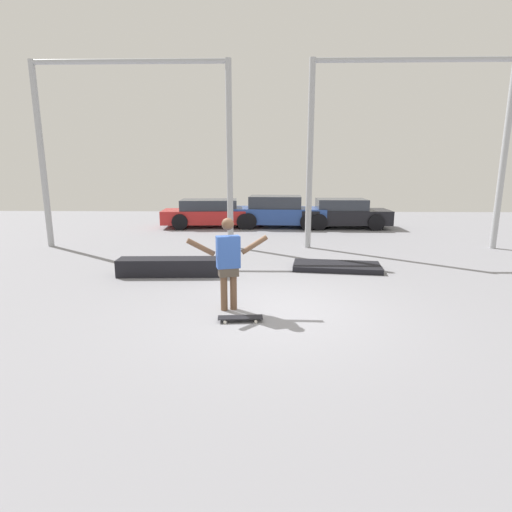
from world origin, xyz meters
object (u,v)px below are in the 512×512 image
skateboard (240,318)px  manual_pad (337,266)px  grind_box (169,267)px  parked_car_red (212,213)px  parked_car_blue (278,212)px  parked_car_black (343,214)px  skateboarder (228,260)px

skateboard → manual_pad: (2.32, 3.79, 0.00)m
skateboard → grind_box: 3.62m
parked_car_red → skateboard: bearing=-84.4°
parked_car_red → parked_car_blue: (3.00, 0.06, 0.07)m
parked_car_red → manual_pad: bearing=-65.3°
manual_pad → parked_car_black: size_ratio=0.57×
parked_car_blue → parked_car_black: size_ratio=1.08×
manual_pad → grind_box: bearing=-170.2°
parked_car_red → parked_car_black: parked_car_black is taller
skateboard → parked_car_red: parked_car_red is taller
skateboarder → parked_car_black: (4.19, 10.97, -0.32)m
skateboard → manual_pad: bearing=53.8°
skateboard → grind_box: bearing=118.0°
manual_pad → parked_car_red: 8.98m
skateboard → parked_car_blue: 11.75m
skateboarder → skateboard: bearing=-82.7°
skateboard → parked_car_blue: parked_car_blue is taller
parked_car_red → parked_car_blue: parked_car_blue is taller
manual_pad → parked_car_blue: bearing=99.6°
skateboard → parked_car_black: 12.22m
skateboarder → parked_car_red: skateboarder is taller
skateboarder → parked_car_black: size_ratio=0.44×
grind_box → parked_car_black: bearing=55.3°
skateboard → grind_box: size_ratio=0.31×
manual_pad → skateboarder: bearing=-128.7°
skateboard → parked_car_black: (3.94, 11.55, 0.58)m
manual_pad → parked_car_blue: parked_car_blue is taller
skateboarder → parked_car_red: 11.20m
manual_pad → parked_car_black: parked_car_black is taller
parked_car_blue → parked_car_black: 2.96m
skateboard → manual_pad: manual_pad is taller
parked_car_blue → manual_pad: bearing=-77.2°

